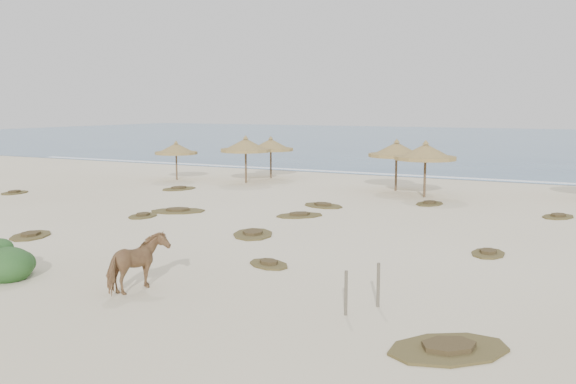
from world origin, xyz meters
TOP-DOWN VIEW (x-y plane):
  - ground at (0.00, 0.00)m, footprint 160.00×160.00m
  - ocean at (0.00, 75.00)m, footprint 200.00×100.00m
  - foam_line at (0.00, 26.00)m, footprint 70.00×0.60m
  - palapa_0 at (-12.99, 16.51)m, footprint 3.59×3.59m
  - palapa_1 at (-8.01, 20.20)m, footprint 3.84×3.84m
  - palapa_2 at (-8.14, 17.20)m, footprint 4.03×4.03m
  - palapa_3 at (3.55, 16.09)m, footprint 3.97×3.97m
  - palapa_4 at (1.38, 17.94)m, footprint 3.52×3.52m
  - horse at (1.67, -4.37)m, footprint 0.94×1.82m
  - fence_post_near at (7.68, -2.74)m, footprint 0.11×0.11m
  - fence_post_far at (7.23, -3.67)m, footprint 0.09×0.09m
  - scrub_1 at (-5.16, 6.31)m, footprint 2.97×2.67m
  - scrub_2 at (-5.70, 4.53)m, footprint 1.40×1.86m
  - scrub_3 at (0.31, 7.80)m, footprint 2.45×2.53m
  - scrub_4 at (9.01, 4.12)m, footprint 1.15×1.68m
  - scrub_6 at (-9.95, 12.71)m, footprint 1.93×2.48m
  - scrub_7 at (4.46, 13.79)m, footprint 1.41×1.98m
  - scrub_8 at (-16.94, 7.11)m, footprint 1.46×1.95m
  - scrub_9 at (0.61, 3.29)m, footprint 2.33×2.70m
  - scrub_10 at (10.40, 12.72)m, footprint 1.70×2.07m
  - scrub_11 at (-6.55, -0.75)m, footprint 2.00×2.37m
  - scrub_12 at (3.37, -0.43)m, footprint 1.84×1.63m
  - scrub_13 at (0.08, 10.81)m, footprint 2.57×2.13m
  - scrub_14 at (9.87, -4.74)m, footprint 3.03×3.03m

SIDE VIEW (x-z plane):
  - ground at x=0.00m, z-range 0.00..0.00m
  - ocean at x=0.00m, z-range 0.00..0.01m
  - foam_line at x=0.00m, z-range 0.00..0.01m
  - scrub_11 at x=-6.55m, z-range -0.03..0.13m
  - scrub_2 at x=-5.70m, z-range -0.03..0.13m
  - scrub_4 at x=9.01m, z-range -0.03..0.13m
  - scrub_6 at x=-9.95m, z-range -0.03..0.13m
  - scrub_8 at x=-16.94m, z-range -0.03..0.13m
  - scrub_10 at x=10.40m, z-range -0.03..0.13m
  - scrub_12 at x=3.37m, z-range -0.03..0.13m
  - scrub_13 at x=0.08m, z-range -0.03..0.13m
  - scrub_1 at x=-5.16m, z-range -0.03..0.13m
  - scrub_3 at x=0.31m, z-range -0.03..0.13m
  - scrub_7 at x=4.46m, z-range -0.03..0.13m
  - scrub_9 at x=0.61m, z-range -0.03..0.13m
  - scrub_14 at x=9.87m, z-range -0.03..0.13m
  - fence_post_far at x=7.23m, z-range 0.00..1.06m
  - fence_post_near at x=7.68m, z-range 0.00..1.08m
  - horse at x=1.67m, z-range 0.00..1.49m
  - palapa_0 at x=-12.99m, z-range 0.71..3.27m
  - palapa_1 at x=-8.01m, z-range 0.78..3.59m
  - palapa_4 at x=1.38m, z-range 0.82..3.78m
  - palapa_2 at x=-8.14m, z-range 0.82..3.81m
  - palapa_3 at x=3.55m, z-range 0.84..3.87m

